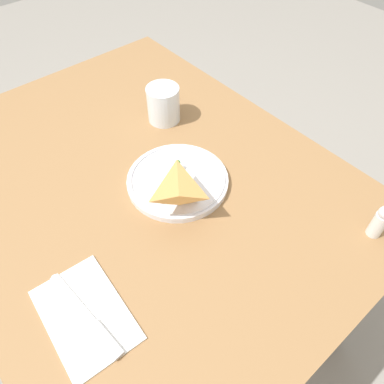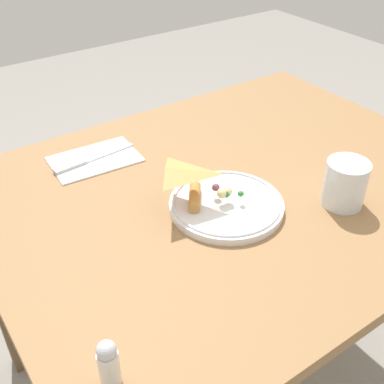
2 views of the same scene
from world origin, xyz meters
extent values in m
plane|color=gray|center=(0.00, 0.00, 0.00)|extent=(6.00, 6.00, 0.00)
cube|color=olive|center=(0.00, 0.00, 0.70)|extent=(1.12, 0.87, 0.03)
cube|color=brown|center=(-0.51, -0.39, 0.34)|extent=(0.06, 0.06, 0.69)
cube|color=brown|center=(0.51, -0.39, 0.34)|extent=(0.06, 0.06, 0.69)
cylinder|color=white|center=(-0.08, -0.06, 0.73)|extent=(0.24, 0.24, 0.02)
torus|color=white|center=(-0.08, -0.06, 0.74)|extent=(0.23, 0.23, 0.01)
pyramid|color=tan|center=(-0.08, -0.06, 0.74)|extent=(0.15, 0.14, 0.02)
cylinder|color=#C68942|center=(-0.13, -0.02, 0.75)|extent=(0.07, 0.08, 0.02)
sphere|color=#388433|center=(-0.08, -0.07, 0.76)|extent=(0.02, 0.02, 0.02)
sphere|color=#388433|center=(-0.06, -0.08, 0.76)|extent=(0.01, 0.01, 0.01)
sphere|color=#EFDB93|center=(-0.08, -0.06, 0.76)|extent=(0.02, 0.02, 0.02)
sphere|color=#7A4256|center=(-0.09, -0.04, 0.76)|extent=(0.02, 0.02, 0.02)
sphere|color=#EFDB93|center=(-0.09, -0.06, 0.76)|extent=(0.02, 0.02, 0.02)
cylinder|color=white|center=(0.14, -0.19, 0.77)|extent=(0.09, 0.09, 0.10)
cylinder|color=#F4CC66|center=(0.14, -0.19, 0.75)|extent=(0.08, 0.08, 0.07)
torus|color=white|center=(0.14, -0.19, 0.82)|extent=(0.09, 0.09, 0.00)
cube|color=white|center=(-0.22, 0.27, 0.72)|extent=(0.22, 0.15, 0.00)
cube|color=#B2B2B7|center=(-0.29, 0.27, 0.73)|extent=(0.08, 0.03, 0.01)
cube|color=silver|center=(-0.18, 0.28, 0.72)|extent=(0.13, 0.03, 0.00)
ellipsoid|color=silver|center=(-0.12, 0.28, 0.72)|extent=(0.02, 0.02, 0.00)
cylinder|color=silver|center=(-0.46, -0.29, 0.75)|extent=(0.03, 0.03, 0.06)
camera|label=1|loc=(-0.56, 0.30, 1.39)|focal=35.00mm
camera|label=2|loc=(-0.60, -0.69, 1.34)|focal=45.00mm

